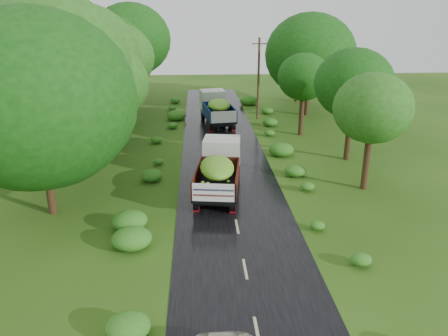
{
  "coord_description": "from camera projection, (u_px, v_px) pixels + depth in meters",
  "views": [
    {
      "loc": [
        -1.95,
        -16.48,
        10.88
      ],
      "look_at": [
        -0.42,
        8.41,
        1.7
      ],
      "focal_mm": 35.0,
      "sensor_mm": 36.0,
      "label": 1
    }
  ],
  "objects": [
    {
      "name": "truck_far",
      "position": [
        216.0,
        107.0,
        42.98
      ],
      "size": [
        3.4,
        7.32,
        2.96
      ],
      "rotation": [
        0.0,
        0.0,
        0.13
      ],
      "color": "black",
      "rests_on": "ground"
    },
    {
      "name": "road_lines",
      "position": [
        234.0,
        210.0,
        24.92
      ],
      "size": [
        0.12,
        69.6,
        0.0
      ],
      "color": "#BFB78C",
      "rests_on": "road"
    },
    {
      "name": "ground",
      "position": [
        245.0,
        269.0,
        19.31
      ],
      "size": [
        120.0,
        120.0,
        0.0
      ],
      "primitive_type": "plane",
      "color": "#22470F",
      "rests_on": "ground"
    },
    {
      "name": "trees_right",
      "position": [
        316.0,
        65.0,
        41.25
      ],
      "size": [
        6.31,
        31.07,
        8.29
      ],
      "color": "black",
      "rests_on": "ground"
    },
    {
      "name": "trees_left",
      "position": [
        94.0,
        61.0,
        35.28
      ],
      "size": [
        6.63,
        33.97,
        9.58
      ],
      "color": "black",
      "rests_on": "ground"
    },
    {
      "name": "road",
      "position": [
        235.0,
        218.0,
        23.99
      ],
      "size": [
        6.5,
        80.0,
        0.02
      ],
      "primitive_type": "cube",
      "color": "black",
      "rests_on": "ground"
    },
    {
      "name": "utility_pole",
      "position": [
        258.0,
        78.0,
        44.05
      ],
      "size": [
        1.43,
        0.25,
        8.16
      ],
      "rotation": [
        0.0,
        0.0,
        0.1
      ],
      "color": "#382616",
      "rests_on": "ground"
    },
    {
      "name": "shrubs",
      "position": [
        225.0,
        159.0,
        32.3
      ],
      "size": [
        11.9,
        44.0,
        0.7
      ],
      "color": "#246217",
      "rests_on": "ground"
    },
    {
      "name": "truck_near",
      "position": [
        219.0,
        167.0,
        26.92
      ],
      "size": [
        3.31,
        7.1,
        2.87
      ],
      "rotation": [
        0.0,
        0.0,
        -0.14
      ],
      "color": "black",
      "rests_on": "ground"
    }
  ]
}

